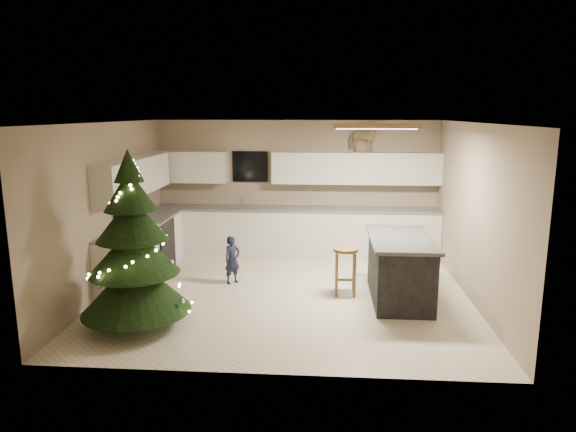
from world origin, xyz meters
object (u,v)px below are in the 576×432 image
object	(u,v)px
island	(400,268)
toddler	(232,260)
rocking_horse	(363,138)
bar_stool	(346,260)
christmas_tree	(134,256)

from	to	relation	value
island	toddler	world-z (taller)	island
toddler	rocking_horse	xyz separation A→B (m)	(2.18, 1.90, 1.88)
island	bar_stool	world-z (taller)	island
toddler	rocking_horse	distance (m)	3.45
bar_stool	toddler	size ratio (longest dim) A/B	0.92
bar_stool	toddler	xyz separation A→B (m)	(-1.82, 0.38, -0.15)
island	toddler	bearing A→B (deg)	168.42
bar_stool	toddler	world-z (taller)	toddler
christmas_tree	rocking_horse	distance (m)	5.00
bar_stool	rocking_horse	bearing A→B (deg)	80.85
island	rocking_horse	size ratio (longest dim) A/B	2.63
island	christmas_tree	bearing A→B (deg)	-160.63
island	rocking_horse	bearing A→B (deg)	99.93
island	bar_stool	distance (m)	0.81
island	rocking_horse	distance (m)	3.05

